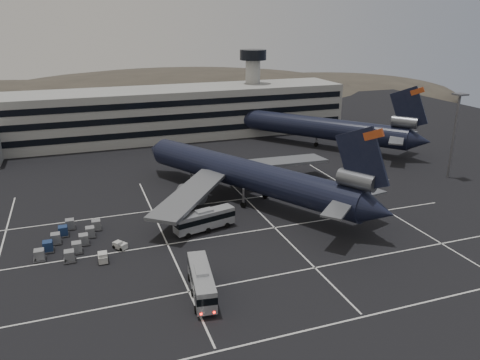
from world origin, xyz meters
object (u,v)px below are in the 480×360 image
trijet_main (249,175)px  bus_far (204,219)px  tug_a (103,257)px  bus_near (201,280)px  uld_cluster (70,239)px

trijet_main → bus_far: size_ratio=4.97×
trijet_main → bus_far: 15.38m
trijet_main → tug_a: 31.95m
bus_near → tug_a: bearing=138.4°
bus_far → uld_cluster: bus_far is taller
trijet_main → bus_far: bearing=-168.2°
trijet_main → bus_near: size_ratio=4.88×
bus_far → tug_a: bus_far is taller
trijet_main → bus_near: 32.69m
trijet_main → uld_cluster: trijet_main is taller
bus_far → tug_a: (-16.49, -5.10, -1.33)m
bus_near → bus_far: bearing=81.1°
bus_near → tug_a: (-11.10, 12.95, -1.37)m
bus_near → uld_cluster: bearing=135.0°
bus_far → trijet_main: bearing=-62.7°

